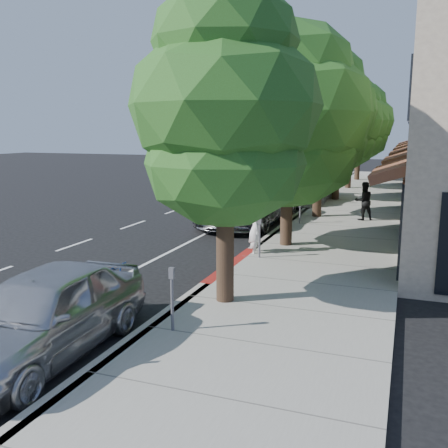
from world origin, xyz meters
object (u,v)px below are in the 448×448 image
at_px(street_tree_5, 359,122).
at_px(street_tree_1, 289,116).
at_px(cyclist, 256,228).
at_px(bicycle, 99,285).
at_px(silver_suv, 246,203).
at_px(white_pickup, 308,188).
at_px(street_tree_2, 320,114).
at_px(street_tree_4, 351,122).
at_px(dark_sedan, 278,194).
at_px(dark_suv_far, 301,176).
at_px(street_tree_0, 225,111).
at_px(pedestrian, 364,201).
at_px(street_tree_3, 338,122).
at_px(near_car_a, 44,313).

bearing_deg(street_tree_5, street_tree_1, -90.00).
xyz_separation_m(street_tree_5, cyclist, (-0.65, -25.39, -3.63)).
xyz_separation_m(bicycle, silver_suv, (0.05, 10.90, 0.39)).
height_order(street_tree_1, white_pickup, street_tree_1).
height_order(street_tree_2, bicycle, street_tree_2).
height_order(street_tree_2, street_tree_4, street_tree_2).
relative_size(street_tree_2, bicycle, 3.93).
bearing_deg(street_tree_2, dark_sedan, 132.31).
xyz_separation_m(street_tree_2, dark_suv_far, (-3.10, 11.50, -3.79)).
distance_m(street_tree_0, street_tree_4, 24.00).
height_order(bicycle, white_pickup, white_pickup).
bearing_deg(pedestrian, cyclist, 39.79).
relative_size(bicycle, dark_suv_far, 0.38).
relative_size(street_tree_4, dark_suv_far, 1.46).
xyz_separation_m(silver_suv, dark_sedan, (0.20, 4.80, -0.15)).
bearing_deg(pedestrian, street_tree_1, 40.89).
height_order(street_tree_3, dark_sedan, street_tree_3).
bearing_deg(street_tree_5, street_tree_3, -90.00).
bearing_deg(street_tree_2, bicycle, -101.73).
relative_size(bicycle, near_car_a, 0.41).
bearing_deg(street_tree_0, cyclist, 98.03).
bearing_deg(bicycle, street_tree_1, -22.47).
height_order(silver_suv, white_pickup, silver_suv).
bearing_deg(street_tree_0, near_car_a, -121.19).
height_order(bicycle, dark_suv_far, dark_suv_far).
bearing_deg(street_tree_3, bicycle, -98.09).
height_order(street_tree_3, bicycle, street_tree_3).
bearing_deg(dark_suv_far, bicycle, -93.57).
distance_m(street_tree_5, pedestrian, 18.71).
bearing_deg(pedestrian, street_tree_5, -113.17).
height_order(street_tree_1, street_tree_4, street_tree_1).
xyz_separation_m(silver_suv, pedestrian, (4.69, 1.85, 0.08)).
relative_size(street_tree_0, white_pickup, 1.21).
bearing_deg(street_tree_5, near_car_a, -93.62).
xyz_separation_m(street_tree_5, white_pickup, (-1.40, -12.90, -3.71)).
relative_size(street_tree_0, bicycle, 3.62).
xyz_separation_m(dark_sedan, dark_suv_far, (-0.65, 8.81, 0.12)).
distance_m(street_tree_1, bicycle, 8.46).
height_order(dark_sedan, dark_suv_far, dark_suv_far).
bearing_deg(street_tree_4, street_tree_1, -90.00).
bearing_deg(dark_suv_far, white_pickup, -79.63).
relative_size(street_tree_4, street_tree_5, 0.98).
height_order(street_tree_2, street_tree_5, street_tree_2).
bearing_deg(street_tree_4, dark_suv_far, -170.84).
bearing_deg(street_tree_5, white_pickup, -96.19).
height_order(street_tree_4, white_pickup, street_tree_4).
relative_size(dark_suv_far, near_car_a, 1.08).
bearing_deg(bicycle, street_tree_3, -9.47).
xyz_separation_m(street_tree_2, street_tree_3, (0.00, 6.00, -0.26)).
xyz_separation_m(street_tree_4, cyclist, (-0.65, -19.39, -3.54)).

